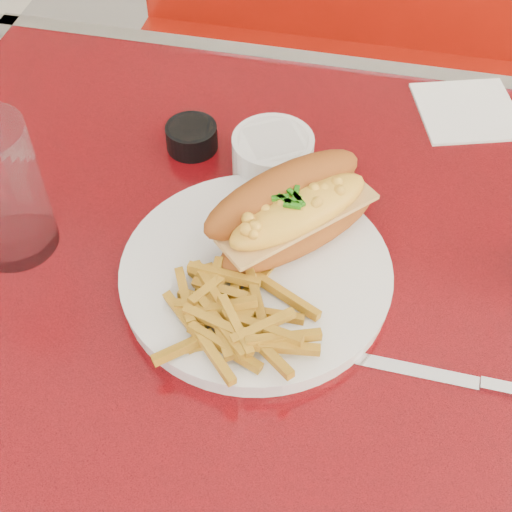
% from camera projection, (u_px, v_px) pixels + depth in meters
% --- Properties ---
extents(diner_table, '(1.23, 0.83, 0.77)m').
position_uv_depth(diner_table, '(359.00, 376.00, 0.86)').
color(diner_table, red).
rests_on(diner_table, ground).
extents(booth_bench_far, '(1.20, 0.51, 0.90)m').
position_uv_depth(booth_bench_far, '(388.00, 147.00, 1.62)').
color(booth_bench_far, '#9B160A').
rests_on(booth_bench_far, ground).
extents(dinner_plate, '(0.31, 0.31, 0.02)m').
position_uv_depth(dinner_plate, '(256.00, 274.00, 0.74)').
color(dinner_plate, white).
rests_on(dinner_plate, diner_table).
extents(mac_hoagie, '(0.20, 0.21, 0.09)m').
position_uv_depth(mac_hoagie, '(293.00, 211.00, 0.73)').
color(mac_hoagie, '#9D4F19').
rests_on(mac_hoagie, dinner_plate).
extents(fries_pile, '(0.14, 0.13, 0.03)m').
position_uv_depth(fries_pile, '(233.00, 311.00, 0.68)').
color(fries_pile, gold).
rests_on(fries_pile, dinner_plate).
extents(fork, '(0.06, 0.15, 0.00)m').
position_uv_depth(fork, '(307.00, 289.00, 0.71)').
color(fork, silver).
rests_on(fork, dinner_plate).
extents(gravy_ramekin, '(0.11, 0.11, 0.05)m').
position_uv_depth(gravy_ramekin, '(273.00, 155.00, 0.83)').
color(gravy_ramekin, white).
rests_on(gravy_ramekin, diner_table).
extents(sauce_cup_left, '(0.08, 0.08, 0.03)m').
position_uv_depth(sauce_cup_left, '(192.00, 136.00, 0.87)').
color(sauce_cup_left, black).
rests_on(sauce_cup_left, diner_table).
extents(knife, '(0.18, 0.02, 0.01)m').
position_uv_depth(knife, '(470.00, 382.00, 0.66)').
color(knife, silver).
rests_on(knife, diner_table).
extents(paper_napkin, '(0.16, 0.16, 0.00)m').
position_uv_depth(paper_napkin, '(467.00, 111.00, 0.93)').
color(paper_napkin, white).
rests_on(paper_napkin, diner_table).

